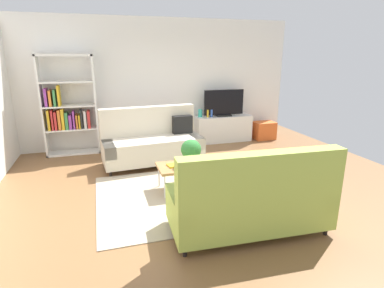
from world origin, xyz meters
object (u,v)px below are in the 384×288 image
tv (224,103)px  vase_0 (200,113)px  tv_console (223,129)px  storage_trunk (264,130)px  bottle_0 (208,113)px  coffee_table (192,166)px  couch_beige (152,142)px  bottle_1 (212,113)px  table_book_0 (175,165)px  bookshelf (68,109)px  potted_plant (191,151)px  couch_green (250,199)px

tv → vase_0: (-0.58, 0.07, -0.22)m
tv_console → storage_trunk: bearing=-5.2°
bottle_0 → coffee_table: bearing=-114.7°
couch_beige → bottle_1: couch_beige is taller
bottle_1 → table_book_0: bearing=-121.5°
bookshelf → vase_0: bearing=0.6°
tv_console → table_book_0: size_ratio=5.83×
bookshelf → potted_plant: (1.94, -2.60, -0.31)m
table_book_0 → bottle_1: size_ratio=1.33×
tv → bottle_0: 0.47m
couch_green → bottle_1: size_ratio=10.74×
couch_green → storage_trunk: 4.53m
couch_beige → coffee_table: couch_beige is taller
couch_green → tv_console: 4.15m
couch_green → table_book_0: couch_green is taller
couch_green → couch_beige: bearing=106.5°
storage_trunk → bottle_0: (-1.52, 0.06, 0.51)m
couch_beige → storage_trunk: couch_beige is taller
table_book_0 → tv_console: bearing=53.9°
tv → potted_plant: tv is taller
vase_0 → bottle_1: (0.26, -0.09, -0.00)m
potted_plant → vase_0: 2.82m
bottle_0 → bottle_1: same height
tv → table_book_0: bearing=-126.3°
table_book_0 → bottle_0: (1.42, 2.48, 0.30)m
bookshelf → couch_green: bearing=-60.3°
tv_console → table_book_0: bearing=-126.1°
couch_beige → vase_0: couch_beige is taller
storage_trunk → potted_plant: (-2.70, -2.48, 0.45)m
couch_beige → tv_console: 2.25m
vase_0 → bottle_0: 0.18m
coffee_table → vase_0: size_ratio=6.03×
storage_trunk → couch_green: bearing=-121.7°
couch_beige → potted_plant: size_ratio=4.65×
couch_green → tv_console: size_ratio=1.39×
couch_beige → bottle_0: bearing=-149.5°
tv_console → bottle_1: size_ratio=7.74×
tv → bottle_1: size_ratio=5.53×
table_book_0 → bottle_1: bearing=58.5°
coffee_table → tv: tv is taller
coffee_table → bookshelf: (-1.98, 2.55, 0.58)m
coffee_table → bottle_0: (1.14, 2.49, 0.34)m
couch_green → tv_console: (1.28, 3.95, -0.12)m
storage_trunk → bottle_1: bearing=177.6°
couch_green → bookshelf: 4.60m
coffee_table → table_book_0: table_book_0 is taller
vase_0 → storage_trunk: bearing=-5.1°
tv_console → bottle_0: size_ratio=7.75×
tv_console → table_book_0: 3.12m
couch_beige → vase_0: bearing=-144.2°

